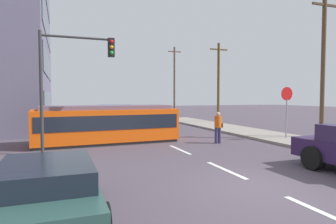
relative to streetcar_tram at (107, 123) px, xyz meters
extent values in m
plane|color=#4C424D|center=(2.87, 0.71, -1.04)|extent=(120.00, 120.00, 0.00)
cube|color=gray|center=(9.67, -3.29, -0.97)|extent=(3.20, 36.00, 0.14)
cube|color=silver|center=(2.87, -11.29, -1.03)|extent=(0.16, 2.40, 0.01)
cube|color=silver|center=(2.87, -7.29, -1.03)|extent=(0.16, 2.40, 0.01)
cube|color=silver|center=(2.87, -3.29, -1.03)|extent=(0.16, 2.40, 0.01)
cube|color=silver|center=(2.87, 6.00, -1.03)|extent=(0.16, 2.40, 0.01)
cube|color=silver|center=(2.87, 12.00, -1.03)|extent=(0.16, 2.40, 0.01)
cube|color=#2D3847|center=(-3.29, 11.90, 0.88)|extent=(0.06, 15.00, 1.92)
cube|color=#2D3847|center=(-3.29, 11.90, 4.08)|extent=(0.06, 15.00, 1.92)
cube|color=#2D3847|center=(-3.29, 11.90, 7.28)|extent=(0.06, 15.00, 1.92)
cube|color=#EF510D|center=(0.00, 0.00, -0.06)|extent=(7.52, 2.84, 1.66)
cube|color=#2D2D2D|center=(0.00, 0.00, -0.96)|extent=(7.37, 2.71, 0.15)
cube|color=#675364|center=(0.00, 0.00, 0.87)|extent=(6.76, 2.43, 0.20)
cube|color=#1E232D|center=(0.00, 0.00, 0.14)|extent=(7.23, 2.87, 0.73)
cube|color=navy|center=(1.80, 5.05, 0.04)|extent=(2.59, 5.16, 1.55)
cube|color=black|center=(1.84, 2.54, 0.27)|extent=(2.25, 0.16, 0.93)
cube|color=black|center=(1.80, 5.05, 0.32)|extent=(2.62, 4.39, 0.62)
cylinder|color=black|center=(1.83, 3.41, -0.59)|extent=(2.57, 0.95, 0.90)
cylinder|color=black|center=(1.77, 6.68, -0.59)|extent=(2.57, 0.95, 0.90)
cylinder|color=#352F57|center=(5.39, -2.26, -0.61)|extent=(0.16, 0.16, 0.85)
cylinder|color=#352F57|center=(5.59, -2.26, -0.61)|extent=(0.16, 0.16, 0.85)
cylinder|color=#E25812|center=(5.49, -2.26, 0.11)|extent=(0.36, 0.36, 0.60)
sphere|color=tan|center=(5.49, -2.26, 0.52)|extent=(0.22, 0.22, 0.22)
cube|color=#4B2422|center=(5.71, -2.21, -0.09)|extent=(0.22, 0.20, 0.24)
cylinder|color=black|center=(5.65, -8.28, -0.64)|extent=(0.28, 0.80, 0.80)
cube|color=#294A44|center=(-2.57, -9.43, -0.52)|extent=(1.87, 4.19, 0.55)
cube|color=black|center=(-2.57, -9.58, -0.05)|extent=(1.71, 2.30, 0.40)
cylinder|color=black|center=(-3.50, -8.18, -0.72)|extent=(0.22, 0.64, 0.64)
cylinder|color=black|center=(-1.64, -8.17, -0.72)|extent=(0.22, 0.64, 0.64)
cylinder|color=black|center=(-1.63, -10.68, -0.72)|extent=(0.22, 0.64, 0.64)
cylinder|color=gray|center=(9.67, -2.67, 0.20)|extent=(0.07, 0.07, 2.20)
cylinder|color=red|center=(9.67, -2.67, 1.60)|extent=(0.76, 0.04, 0.76)
cylinder|color=#333333|center=(-3.05, -2.31, 1.58)|extent=(0.14, 0.14, 5.24)
cylinder|color=#333333|center=(-1.57, -2.31, 4.01)|extent=(2.95, 0.10, 0.10)
cube|color=black|center=(-0.09, -2.31, 3.66)|extent=(0.28, 0.24, 0.84)
sphere|color=red|center=(-0.09, -2.44, 3.91)|extent=(0.16, 0.16, 0.16)
sphere|color=gold|center=(-0.09, -2.44, 3.66)|extent=(0.16, 0.16, 0.16)
sphere|color=green|center=(-0.09, -2.44, 3.41)|extent=(0.16, 0.16, 0.16)
cylinder|color=#503C26|center=(11.95, -3.00, 3.12)|extent=(0.24, 0.24, 8.32)
cube|color=#503C26|center=(11.95, -3.00, 6.68)|extent=(1.80, 0.12, 0.12)
cylinder|color=brown|center=(11.79, 8.52, 2.73)|extent=(0.24, 0.24, 7.54)
cube|color=brown|center=(11.79, 8.52, 5.90)|extent=(1.80, 0.12, 0.12)
cylinder|color=brown|center=(11.72, 19.70, 3.45)|extent=(0.24, 0.24, 8.97)
cube|color=brown|center=(11.72, 19.70, 7.33)|extent=(1.80, 0.12, 0.12)
camera|label=1|loc=(-2.27, -15.62, 1.42)|focal=30.91mm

